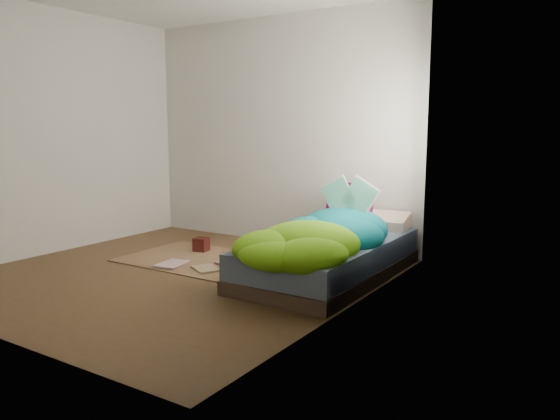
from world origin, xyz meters
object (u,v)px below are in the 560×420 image
object	(u,v)px
pillow_magenta	(350,206)
floor_book_b	(224,260)
bed	(329,258)
wooden_box	(201,244)
open_book	(349,185)
floor_book_a	(162,263)

from	to	relation	value
pillow_magenta	floor_book_b	size ratio (longest dim) A/B	1.58
bed	pillow_magenta	xyz separation A→B (m)	(-0.11, 0.64, 0.40)
bed	floor_book_b	world-z (taller)	bed
wooden_box	floor_book_b	distance (m)	0.56
pillow_magenta	wooden_box	world-z (taller)	pillow_magenta
open_book	floor_book_a	world-z (taller)	open_book
wooden_box	floor_book_b	bearing A→B (deg)	-25.88
bed	floor_book_b	xyz separation A→B (m)	(-1.13, -0.13, -0.14)
pillow_magenta	floor_book_a	xyz separation A→B (m)	(-1.47, -1.18, -0.54)
pillow_magenta	open_book	bearing A→B (deg)	-65.46
wooden_box	open_book	bearing A→B (deg)	5.84
floor_book_a	pillow_magenta	bearing A→B (deg)	29.55
pillow_magenta	open_book	distance (m)	0.46
open_book	wooden_box	size ratio (longest dim) A/B	3.16
wooden_box	floor_book_a	size ratio (longest dim) A/B	0.45
wooden_box	floor_book_a	world-z (taller)	wooden_box
open_book	floor_book_a	bearing A→B (deg)	-159.25
open_book	floor_book_b	size ratio (longest dim) A/B	1.60
bed	wooden_box	size ratio (longest dim) A/B	13.82
pillow_magenta	floor_book_b	bearing A→B (deg)	-142.61
pillow_magenta	open_book	xyz separation A→B (m)	(0.16, -0.35, 0.25)
floor_book_a	floor_book_b	size ratio (longest dim) A/B	1.13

